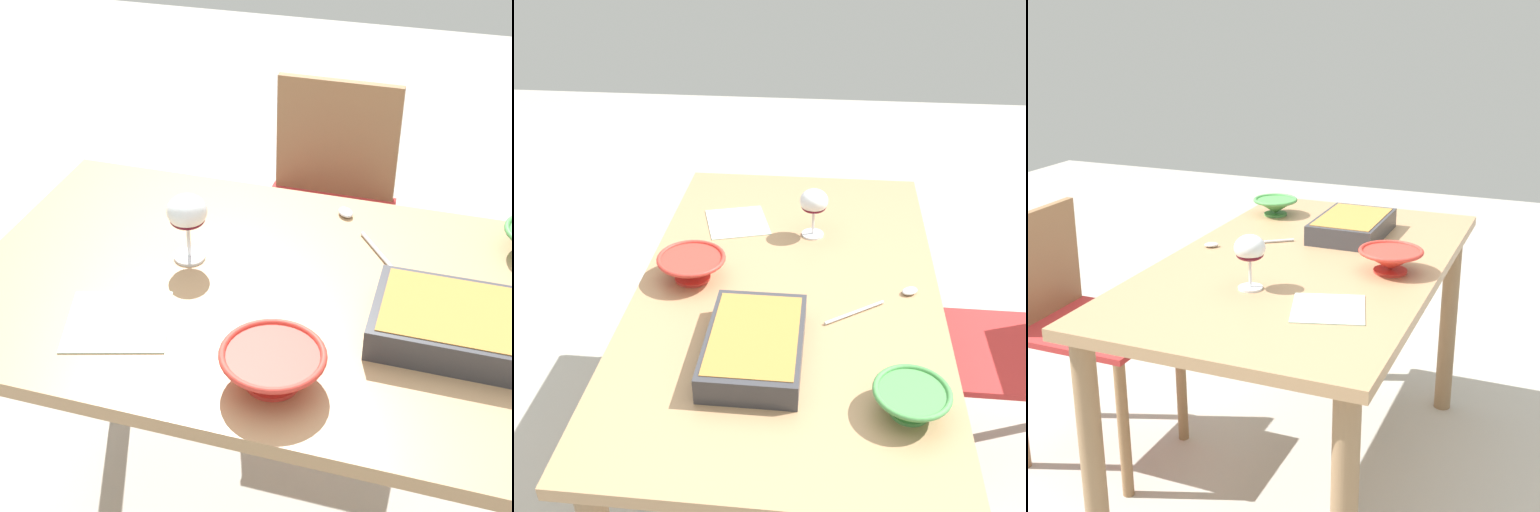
{
  "view_description": "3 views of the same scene",
  "coord_description": "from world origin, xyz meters",
  "views": [
    {
      "loc": [
        0.25,
        -1.18,
        1.66
      ],
      "look_at": [
        -0.1,
        -0.01,
        0.82
      ],
      "focal_mm": 54.34,
      "sensor_mm": 36.0,
      "label": 1
    },
    {
      "loc": [
        1.33,
        0.09,
        1.65
      ],
      "look_at": [
        -0.01,
        -0.05,
        0.82
      ],
      "focal_mm": 43.06,
      "sensor_mm": 36.0,
      "label": 2
    },
    {
      "loc": [
        -1.93,
        -0.72,
        1.45
      ],
      "look_at": [
        -0.09,
        0.03,
        0.78
      ],
      "focal_mm": 52.32,
      "sensor_mm": 36.0,
      "label": 3
    }
  ],
  "objects": [
    {
      "name": "mixing_bowl",
      "position": [
        0.0,
        -0.26,
        0.78
      ],
      "size": [
        0.18,
        0.18,
        0.07
      ],
      "color": "red",
      "rests_on": "dining_table"
    },
    {
      "name": "small_bowl",
      "position": [
        0.43,
        0.27,
        0.78
      ],
      "size": [
        0.16,
        0.16,
        0.06
      ],
      "color": "#4C994C",
      "rests_on": "dining_table"
    },
    {
      "name": "dining_table",
      "position": [
        0.0,
        0.0,
        0.64
      ],
      "size": [
        1.36,
        0.78,
        0.74
      ],
      "color": "tan",
      "rests_on": "ground_plane"
    },
    {
      "name": "serving_spoon",
      "position": [
        0.05,
        0.26,
        0.75
      ],
      "size": [
        0.18,
        0.24,
        0.01
      ],
      "color": "silver",
      "rests_on": "dining_table"
    },
    {
      "name": "napkin",
      "position": [
        -0.32,
        -0.18,
        0.74
      ],
      "size": [
        0.23,
        0.23,
        0.0
      ],
      "primitive_type": "cube",
      "rotation": [
        0.0,
        0.0,
        0.29
      ],
      "color": "#B2CCB7",
      "rests_on": "dining_table"
    },
    {
      "name": "chair",
      "position": [
        -0.12,
        0.74,
        0.47
      ],
      "size": [
        0.38,
        0.44,
        0.83
      ],
      "color": "#B22D2D",
      "rests_on": "ground_plane"
    },
    {
      "name": "casserole_dish",
      "position": [
        0.29,
        -0.05,
        0.78
      ],
      "size": [
        0.32,
        0.21,
        0.06
      ],
      "color": "#38383D",
      "rests_on": "dining_table"
    },
    {
      "name": "ground_plane",
      "position": [
        0.0,
        0.0,
        0.0
      ],
      "size": [
        8.0,
        8.0,
        0.0
      ],
      "primitive_type": "plane",
      "color": "#B2ADA3"
    },
    {
      "name": "wine_glass",
      "position": [
        -0.27,
        0.05,
        0.85
      ],
      "size": [
        0.08,
        0.08,
        0.15
      ],
      "color": "white",
      "rests_on": "dining_table"
    }
  ]
}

